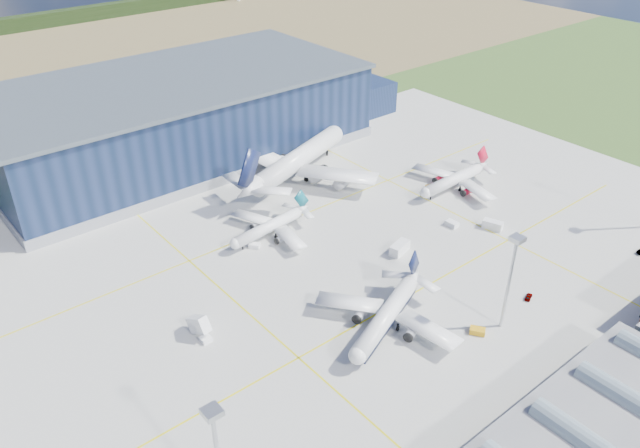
% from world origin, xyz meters
% --- Properties ---
extents(ground, '(600.00, 600.00, 0.00)m').
position_xyz_m(ground, '(0.00, 0.00, 0.00)').
color(ground, '#2E501E').
rests_on(ground, ground).
extents(apron, '(220.00, 160.00, 0.08)m').
position_xyz_m(apron, '(0.00, 10.00, 0.03)').
color(apron, '#9A9A95').
rests_on(apron, ground).
extents(farmland, '(600.00, 220.00, 0.01)m').
position_xyz_m(farmland, '(0.00, 220.00, 0.00)').
color(farmland, brown).
rests_on(farmland, ground).
extents(treeline, '(600.00, 8.00, 8.00)m').
position_xyz_m(treeline, '(0.00, 300.00, 4.00)').
color(treeline, black).
rests_on(treeline, ground).
extents(hangar, '(145.00, 62.00, 26.10)m').
position_xyz_m(hangar, '(2.81, 94.80, 11.62)').
color(hangar, '#111E38').
rests_on(hangar, ground).
extents(glass_concourse, '(78.00, 23.00, 8.60)m').
position_xyz_m(glass_concourse, '(-6.45, -60.00, 3.69)').
color(glass_concourse, black).
rests_on(glass_concourse, ground).
extents(light_mast_west, '(2.60, 2.60, 23.00)m').
position_xyz_m(light_mast_west, '(-60.00, -30.00, 15.43)').
color(light_mast_west, '#B7B8BE').
rests_on(light_mast_west, ground).
extents(light_mast_center, '(2.60, 2.60, 23.00)m').
position_xyz_m(light_mast_center, '(10.00, -30.00, 15.43)').
color(light_mast_center, '#B7B8BE').
rests_on(light_mast_center, ground).
extents(airliner_navy, '(44.83, 44.41, 11.33)m').
position_xyz_m(airliner_navy, '(-10.27, -14.91, 5.66)').
color(airliner_navy, white).
rests_on(airliner_navy, ground).
extents(airliner_red, '(32.05, 31.38, 10.25)m').
position_xyz_m(airliner_red, '(50.64, 18.25, 5.13)').
color(airliner_red, white).
rests_on(airliner_red, ground).
extents(airliner_widebody, '(72.40, 71.65, 18.55)m').
position_xyz_m(airliner_widebody, '(20.21, 55.00, 9.28)').
color(airliner_widebody, white).
rests_on(airliner_widebody, ground).
extents(airliner_regional, '(31.22, 30.67, 9.23)m').
position_xyz_m(airliner_regional, '(-7.94, 31.71, 4.61)').
color(airliner_regional, white).
rests_on(airliner_regional, ground).
extents(gse_tug_a, '(3.44, 3.77, 1.34)m').
position_xyz_m(gse_tug_a, '(4.14, -28.29, 0.67)').
color(gse_tug_a, gold).
rests_on(gse_tug_a, ground).
extents(gse_van_a, '(6.68, 4.13, 2.71)m').
position_xyz_m(gse_van_a, '(13.67, 4.24, 1.35)').
color(gse_van_a, white).
rests_on(gse_van_a, ground).
extents(gse_cart_a, '(2.41, 3.47, 1.46)m').
position_xyz_m(gse_cart_a, '(34.13, 4.27, 0.73)').
color(gse_cart_a, white).
rests_on(gse_cart_a, ground).
extents(gse_van_b, '(4.07, 5.78, 2.42)m').
position_xyz_m(gse_van_b, '(41.62, -3.64, 1.21)').
color(gse_van_b, white).
rests_on(gse_van_b, ground).
extents(gse_tug_c, '(2.49, 3.24, 1.26)m').
position_xyz_m(gse_tug_c, '(45.31, 22.34, 0.63)').
color(gse_tug_c, gold).
rests_on(gse_tug_c, ground).
extents(gse_cart_b, '(3.18, 3.31, 1.20)m').
position_xyz_m(gse_cart_b, '(-13.78, 29.70, 0.60)').
color(gse_cart_b, white).
rests_on(gse_cart_b, ground).
extents(airstair, '(2.90, 5.80, 3.56)m').
position_xyz_m(airstair, '(-41.96, 8.89, 1.78)').
color(airstair, white).
rests_on(airstair, ground).
extents(car_a, '(3.33, 2.27, 1.05)m').
position_xyz_m(car_a, '(22.94, -28.11, 0.53)').
color(car_a, '#99999E').
rests_on(car_a, ground).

